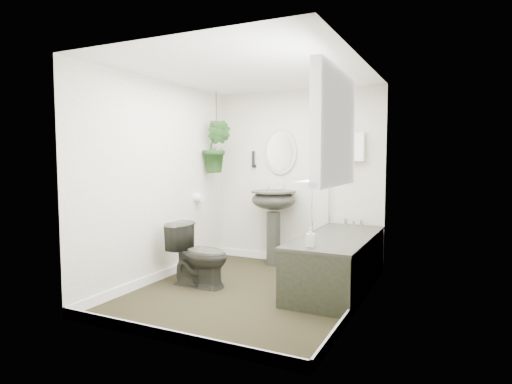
% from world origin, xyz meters
% --- Properties ---
extents(floor, '(2.30, 2.80, 0.02)m').
position_xyz_m(floor, '(0.00, 0.00, -0.01)').
color(floor, black).
rests_on(floor, ground).
extents(ceiling, '(2.30, 2.80, 0.02)m').
position_xyz_m(ceiling, '(0.00, 0.00, 2.31)').
color(ceiling, white).
rests_on(ceiling, ground).
extents(wall_back, '(2.30, 0.02, 2.30)m').
position_xyz_m(wall_back, '(0.00, 1.41, 1.15)').
color(wall_back, silver).
rests_on(wall_back, ground).
extents(wall_front, '(2.30, 0.02, 2.30)m').
position_xyz_m(wall_front, '(0.00, -1.41, 1.15)').
color(wall_front, silver).
rests_on(wall_front, ground).
extents(wall_left, '(0.02, 2.80, 2.30)m').
position_xyz_m(wall_left, '(-1.16, 0.00, 1.15)').
color(wall_left, silver).
rests_on(wall_left, ground).
extents(wall_right, '(0.02, 2.80, 2.30)m').
position_xyz_m(wall_right, '(1.16, 0.00, 1.15)').
color(wall_right, silver).
rests_on(wall_right, ground).
extents(skirting, '(2.30, 2.80, 0.10)m').
position_xyz_m(skirting, '(0.00, 0.00, 0.05)').
color(skirting, white).
rests_on(skirting, floor).
extents(bathtub, '(0.72, 1.72, 0.58)m').
position_xyz_m(bathtub, '(0.80, 0.50, 0.29)').
color(bathtub, '#2E2E27').
rests_on(bathtub, floor).
extents(bath_screen, '(0.04, 0.72, 1.40)m').
position_xyz_m(bath_screen, '(0.47, 0.99, 1.28)').
color(bath_screen, silver).
rests_on(bath_screen, bathtub).
extents(shower_box, '(0.20, 0.10, 0.35)m').
position_xyz_m(shower_box, '(0.80, 1.34, 1.55)').
color(shower_box, white).
rests_on(shower_box, wall_back).
extents(oval_mirror, '(0.46, 0.03, 0.62)m').
position_xyz_m(oval_mirror, '(-0.23, 1.37, 1.50)').
color(oval_mirror, '#B8B198').
rests_on(oval_mirror, wall_back).
extents(wall_sconce, '(0.04, 0.04, 0.22)m').
position_xyz_m(wall_sconce, '(-0.63, 1.36, 1.40)').
color(wall_sconce, black).
rests_on(wall_sconce, wall_back).
extents(toilet_roll_holder, '(0.11, 0.11, 0.11)m').
position_xyz_m(toilet_roll_holder, '(-1.10, 0.70, 0.90)').
color(toilet_roll_holder, white).
rests_on(toilet_roll_holder, wall_left).
extents(window_recess, '(0.08, 1.00, 0.90)m').
position_xyz_m(window_recess, '(1.09, -0.70, 1.65)').
color(window_recess, white).
rests_on(window_recess, wall_right).
extents(window_sill, '(0.18, 1.00, 0.04)m').
position_xyz_m(window_sill, '(1.02, -0.70, 1.23)').
color(window_sill, white).
rests_on(window_sill, wall_right).
extents(window_blinds, '(0.01, 0.86, 0.76)m').
position_xyz_m(window_blinds, '(1.04, -0.70, 1.65)').
color(window_blinds, white).
rests_on(window_blinds, wall_right).
extents(toilet, '(0.70, 0.42, 0.70)m').
position_xyz_m(toilet, '(-0.60, -0.05, 0.35)').
color(toilet, '#2E2E27').
rests_on(toilet, floor).
extents(pedestal_sink, '(0.66, 0.59, 1.00)m').
position_xyz_m(pedestal_sink, '(-0.23, 1.15, 0.50)').
color(pedestal_sink, '#2E2E27').
rests_on(pedestal_sink, floor).
extents(sill_plant, '(0.28, 0.26, 0.26)m').
position_xyz_m(sill_plant, '(0.97, -0.56, 1.38)').
color(sill_plant, black).
rests_on(sill_plant, window_sill).
extents(hanging_plant, '(0.43, 0.37, 0.68)m').
position_xyz_m(hanging_plant, '(-0.97, 0.95, 1.56)').
color(hanging_plant, black).
rests_on(hanging_plant, ceiling).
extents(soap_bottle, '(0.10, 0.10, 0.19)m').
position_xyz_m(soap_bottle, '(0.72, -0.16, 0.67)').
color(soap_bottle, '#343232').
rests_on(soap_bottle, bathtub).
extents(hanging_pot, '(0.16, 0.16, 0.12)m').
position_xyz_m(hanging_pot, '(-0.97, 0.95, 1.84)').
color(hanging_pot, '#4D3F2B').
rests_on(hanging_pot, ceiling).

